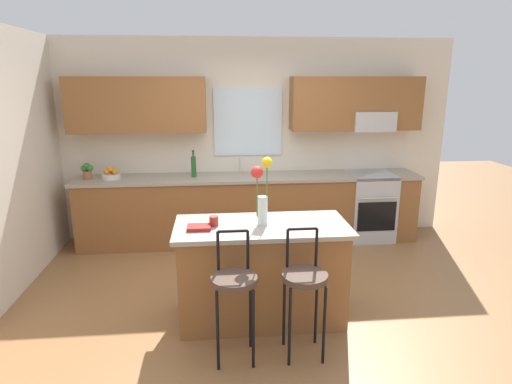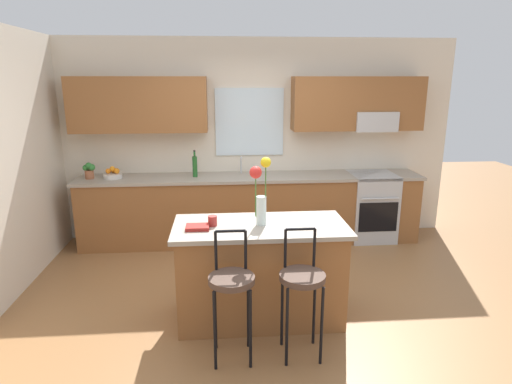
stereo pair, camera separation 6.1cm
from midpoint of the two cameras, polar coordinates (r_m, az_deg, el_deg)
The scene contains 14 objects.
ground_plane at distance 4.46m, azimuth 0.66°, elevation -14.36°, with size 14.00×14.00×0.00m, color olive.
back_wall_assembly at distance 5.91m, azimuth -1.05°, elevation 8.37°, with size 5.60×0.50×2.70m.
counter_run at distance 5.84m, azimuth -1.11°, elevation -2.18°, with size 4.56×0.64×0.92m.
sink_faucet at distance 5.83m, azimuth -2.47°, elevation 3.80°, with size 0.02×0.13×0.23m.
oven_range at distance 6.17m, azimuth 14.50°, elevation -1.80°, with size 0.60×0.64×0.92m.
kitchen_island at distance 4.00m, azimuth 0.29°, elevation -10.53°, with size 1.55×0.72×0.92m.
bar_stool_near at distance 3.39m, azimuth -3.44°, elevation -12.22°, with size 0.36×0.36×1.04m.
bar_stool_middle at distance 3.45m, azimuth 5.92°, elevation -11.78°, with size 0.36×0.36×1.04m.
flower_vase at distance 3.73m, azimuth 0.29°, elevation 0.17°, with size 0.18×0.11×0.61m.
mug_ceramic at distance 3.80m, azimuth -6.07°, elevation -3.84°, with size 0.08×0.08×0.09m, color #A52D28.
cookbook at distance 3.74m, azimuth -8.04°, elevation -4.68°, with size 0.20×0.15×0.03m, color maroon.
fruit_bowl_oranges at distance 5.87m, azimuth -18.93°, elevation 2.18°, with size 0.24×0.24×0.16m.
bottle_olive_oil at distance 5.69m, azimuth -8.57°, elevation 3.41°, with size 0.06×0.06×0.35m.
potted_plant_small at distance 5.93m, azimuth -21.75°, elevation 2.64°, with size 0.16×0.11×0.21m.
Camera 1 is at (-0.45, -3.87, 2.18)m, focal length 30.17 mm.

